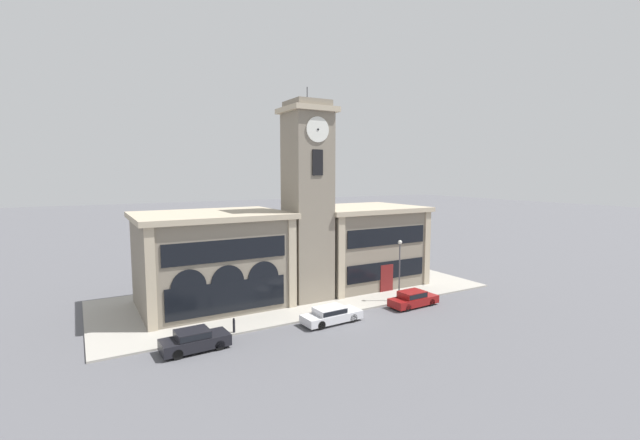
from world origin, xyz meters
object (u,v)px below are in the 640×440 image
(parked_car_near, at_px, (194,340))
(parked_car_mid, at_px, (331,314))
(street_lamp, at_px, (400,261))
(bollard, at_px, (234,325))
(parked_car_far, at_px, (413,298))

(parked_car_near, bearing_deg, parked_car_mid, -2.57)
(street_lamp, xyz_separation_m, bollard, (-15.40, -0.09, -3.12))
(parked_car_near, height_order, parked_car_far, parked_car_near)
(parked_car_mid, relative_size, bollard, 4.58)
(parked_car_near, bearing_deg, street_lamp, 2.18)
(parked_car_near, bearing_deg, parked_car_far, -2.56)
(parked_car_mid, xyz_separation_m, bollard, (-7.30, 1.45, -0.01))
(parked_car_near, height_order, bollard, parked_car_near)
(parked_car_mid, bearing_deg, street_lamp, 8.22)
(street_lamp, bearing_deg, parked_car_far, -80.06)
(street_lamp, bearing_deg, parked_car_mid, -169.22)
(parked_car_far, bearing_deg, street_lamp, 97.37)
(parked_car_near, bearing_deg, bollard, 22.10)
(parked_car_far, bearing_deg, parked_car_mid, 177.44)
(parked_car_far, height_order, bollard, parked_car_far)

